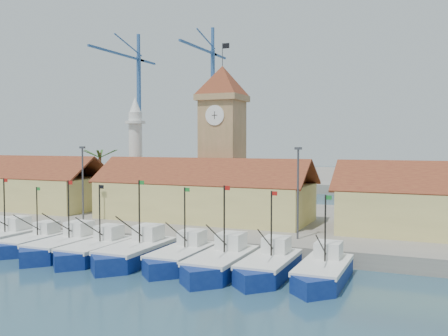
% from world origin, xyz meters
% --- Properties ---
extents(ground, '(400.00, 400.00, 0.00)m').
position_xyz_m(ground, '(0.00, 0.00, 0.00)').
color(ground, '#1F4154').
rests_on(ground, ground).
extents(quay, '(140.00, 32.00, 1.50)m').
position_xyz_m(quay, '(0.00, 24.00, 0.75)').
color(quay, gray).
rests_on(quay, ground).
extents(terminal, '(240.00, 80.00, 2.00)m').
position_xyz_m(terminal, '(0.00, 110.00, 1.00)').
color(terminal, gray).
rests_on(terminal, ground).
extents(boat_3, '(3.27, 8.97, 6.79)m').
position_xyz_m(boat_3, '(-11.29, 2.99, 0.70)').
color(boat_3, navy).
rests_on(boat_3, ground).
extents(boat_4, '(3.71, 10.16, 7.69)m').
position_xyz_m(boat_4, '(-6.71, 2.28, 0.79)').
color(boat_4, navy).
rests_on(boat_4, ground).
extents(boat_5, '(3.56, 9.75, 7.38)m').
position_xyz_m(boat_5, '(-2.96, 2.25, 0.76)').
color(boat_5, navy).
rests_on(boat_5, ground).
extents(boat_6, '(3.83, 10.48, 7.93)m').
position_xyz_m(boat_6, '(1.22, 2.54, 0.82)').
color(boat_6, navy).
rests_on(boat_6, ground).
extents(boat_7, '(3.56, 9.74, 7.37)m').
position_xyz_m(boat_7, '(5.77, 2.94, 0.76)').
color(boat_7, navy).
rests_on(boat_7, ground).
extents(boat_8, '(3.75, 10.26, 7.77)m').
position_xyz_m(boat_8, '(9.94, 2.10, 0.80)').
color(boat_8, navy).
rests_on(boat_8, ground).
extents(boat_9, '(3.56, 9.74, 7.37)m').
position_xyz_m(boat_9, '(13.91, 2.79, 0.76)').
color(boat_9, navy).
rests_on(boat_9, ground).
extents(boat_10, '(3.48, 9.54, 7.22)m').
position_xyz_m(boat_10, '(18.40, 2.71, 0.75)').
color(boat_10, navy).
rests_on(boat_10, ground).
extents(hall_left, '(31.20, 10.13, 7.61)m').
position_xyz_m(hall_left, '(-32.00, 20.00, 3.99)').
color(hall_left, '#DFD17A').
rests_on(hall_left, quay).
extents(hall_center, '(27.04, 10.13, 7.61)m').
position_xyz_m(hall_center, '(0.00, 20.00, 3.99)').
color(hall_center, '#DFD17A').
rests_on(hall_center, quay).
extents(clock_tower, '(5.80, 5.80, 22.70)m').
position_xyz_m(clock_tower, '(0.00, 26.00, 11.96)').
color(clock_tower, tan).
rests_on(clock_tower, quay).
extents(minaret, '(3.00, 3.00, 16.30)m').
position_xyz_m(minaret, '(-15.00, 28.00, 9.73)').
color(minaret, silver).
rests_on(minaret, quay).
extents(palm_tree, '(5.60, 5.03, 8.39)m').
position_xyz_m(palm_tree, '(-20.00, 26.00, 6.25)').
color(palm_tree, brown).
rests_on(palm_tree, quay).
extents(lamp_posts, '(80.70, 0.25, 9.03)m').
position_xyz_m(lamp_posts, '(0.50, 12.00, 6.48)').
color(lamp_posts, '#3F3F44').
rests_on(lamp_posts, quay).
extents(crane_blue_far, '(1.00, 35.21, 43.60)m').
position_xyz_m(crane_blue_far, '(-61.54, 100.27, 26.41)').
color(crane_blue_far, '#2E558D').
rests_on(crane_blue_far, terminal).
extents(crane_blue_near, '(1.00, 32.09, 44.88)m').
position_xyz_m(crane_blue_near, '(-38.21, 106.75, 26.85)').
color(crane_blue_near, '#2E558D').
rests_on(crane_blue_near, terminal).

